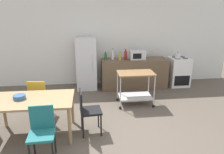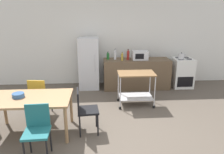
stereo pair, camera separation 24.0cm
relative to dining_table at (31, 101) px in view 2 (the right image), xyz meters
The scene contains 17 objects.
ground_plane 1.70m from the dining_table, ahead, with size 12.00×12.00×0.00m, color brown.
back_wall 3.49m from the dining_table, 62.85° to the left, with size 8.40×0.12×2.90m, color silver.
kitchen_counter 3.46m from the dining_table, 44.69° to the left, with size 2.00×0.64×0.90m, color brown.
dining_table is the anchor object (origin of this frame).
chair_mustard 0.73m from the dining_table, 93.25° to the left, with size 0.45×0.45×0.89m.
chair_teal 0.80m from the dining_table, 68.40° to the right, with size 0.42×0.42×0.89m.
chair_black 1.02m from the dining_table, ahead, with size 0.44×0.44×0.89m.
stove_oven 4.61m from the dining_table, 32.06° to the left, with size 0.60×0.61×0.92m.
refrigerator 2.72m from the dining_table, 68.36° to the left, with size 0.60×0.63×1.55m.
kitchen_cart 2.51m from the dining_table, 27.84° to the left, with size 0.91×0.57×0.85m.
bottle_vinegar 2.97m from the dining_table, 57.61° to the left, with size 0.08×0.08×0.23m.
bottle_wine 3.08m from the dining_table, 53.97° to the left, with size 0.08×0.08×0.32m.
bottle_soda 3.09m from the dining_table, 49.55° to the left, with size 0.07×0.07×0.25m.
bottle_soy_sauce 3.26m from the dining_table, 47.73° to the left, with size 0.08×0.08×0.32m.
microwave 3.52m from the dining_table, 43.61° to the left, with size 0.46×0.35×0.26m.
fruit_bowl 0.26m from the dining_table, behind, with size 0.22×0.22×0.08m, color #33598C.
kettle 4.46m from the dining_table, 31.80° to the left, with size 0.24×0.17×0.19m.
Camera 2 is at (-0.26, -3.65, 2.33)m, focal length 34.33 mm.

